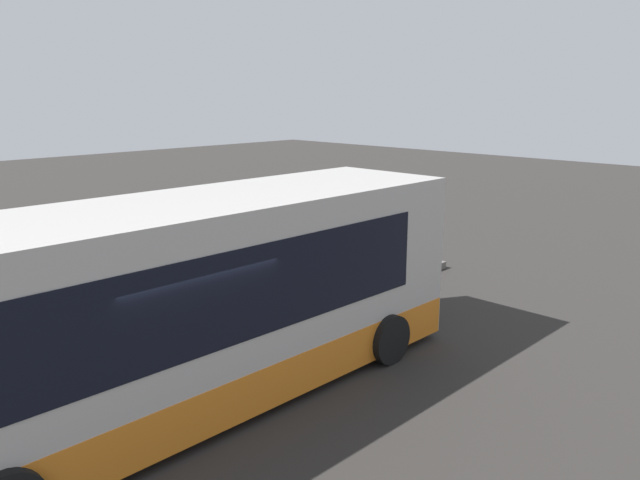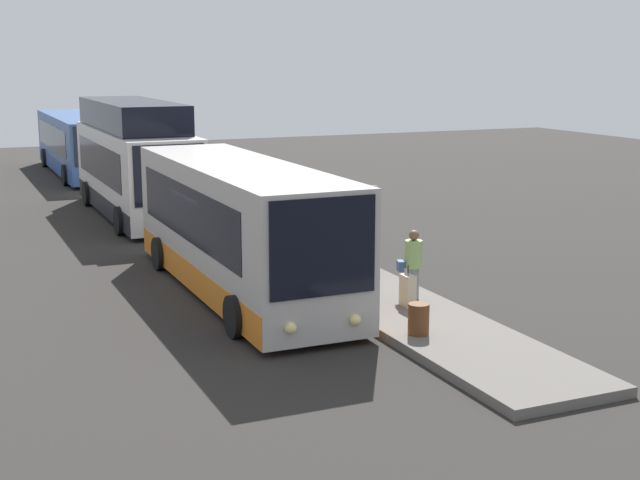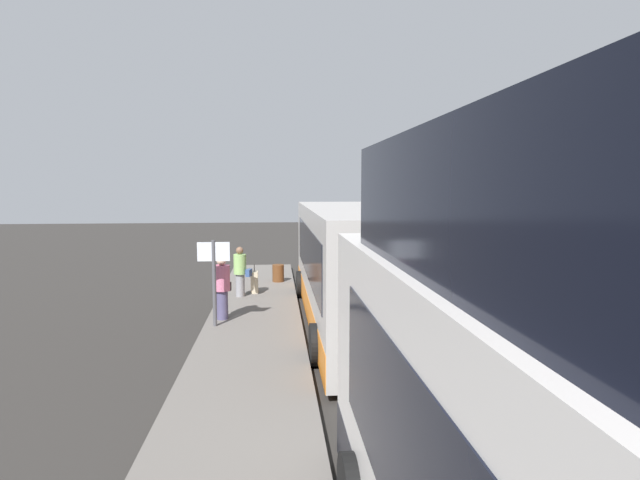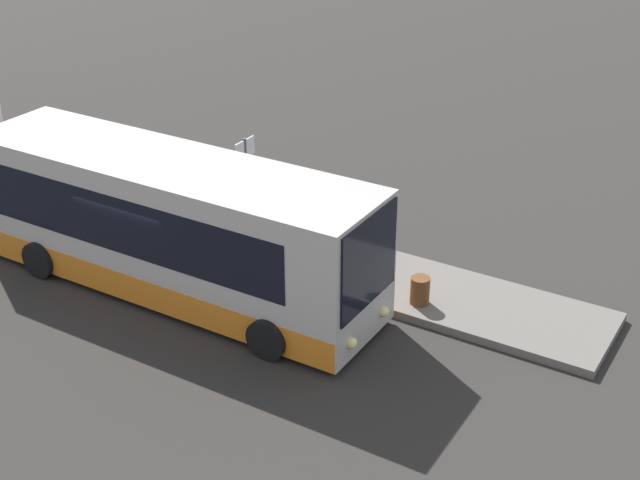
% 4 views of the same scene
% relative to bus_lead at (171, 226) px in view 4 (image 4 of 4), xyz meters
% --- Properties ---
extents(ground, '(80.00, 80.00, 0.00)m').
position_rel_bus_lead_xyz_m(ground, '(-0.42, -0.15, -1.61)').
color(ground, '#2B2826').
extents(platform, '(20.00, 2.58, 0.20)m').
position_rel_bus_lead_xyz_m(platform, '(-0.42, 2.74, -1.51)').
color(platform, '#605B56').
rests_on(platform, ground).
extents(bus_lead, '(10.38, 2.85, 3.25)m').
position_rel_bus_lead_xyz_m(bus_lead, '(0.00, 0.00, 0.00)').
color(bus_lead, '#B2ADA8').
rests_on(bus_lead, ground).
extents(passenger_boarding, '(0.52, 0.66, 1.65)m').
position_rel_bus_lead_xyz_m(passenger_boarding, '(2.94, 3.30, -0.54)').
color(passenger_boarding, gray).
rests_on(passenger_boarding, platform).
extents(passenger_waiting, '(0.67, 0.53, 1.75)m').
position_rel_bus_lead_xyz_m(passenger_waiting, '(0.13, 3.60, -0.48)').
color(passenger_waiting, '#4C476B').
rests_on(passenger_waiting, platform).
extents(suitcase, '(0.40, 0.24, 0.98)m').
position_rel_bus_lead_xyz_m(suitcase, '(3.49, 2.87, -1.04)').
color(suitcase, beige).
rests_on(suitcase, platform).
extents(sign_post, '(0.10, 0.82, 2.25)m').
position_rel_bus_lead_xyz_m(sign_post, '(-0.54, 3.73, 0.06)').
color(sign_post, '#4C4C51').
rests_on(sign_post, platform).
extents(trash_bin, '(0.44, 0.44, 0.65)m').
position_rel_bus_lead_xyz_m(trash_bin, '(5.42, 2.05, -1.09)').
color(trash_bin, '#593319').
rests_on(trash_bin, platform).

